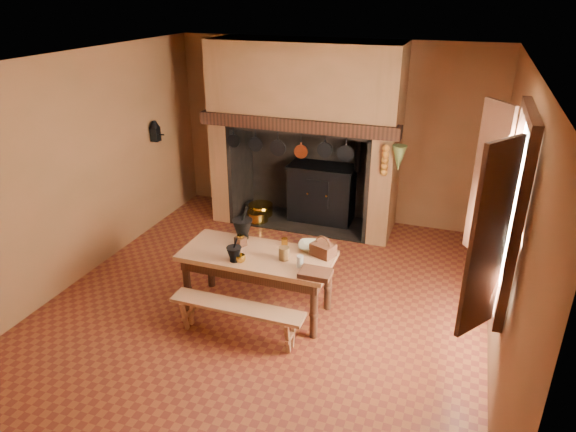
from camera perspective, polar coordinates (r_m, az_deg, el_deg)
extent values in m
plane|color=brown|center=(6.31, -2.12, -9.27)|extent=(5.50, 5.50, 0.00)
plane|color=silver|center=(5.31, -2.59, 16.84)|extent=(5.50, 5.50, 0.00)
cube|color=brown|center=(8.15, 4.89, 9.32)|extent=(5.00, 0.02, 2.80)
cube|color=brown|center=(6.94, -21.98, 4.97)|extent=(0.02, 5.50, 2.80)
cube|color=brown|center=(5.33, 23.51, -0.85)|extent=(0.02, 5.50, 2.80)
cube|color=brown|center=(3.57, -19.24, -12.91)|extent=(5.00, 0.02, 2.80)
cube|color=brown|center=(8.27, -6.51, 9.46)|extent=(0.30, 0.90, 2.80)
cube|color=brown|center=(7.55, 11.04, 7.75)|extent=(0.30, 0.90, 2.80)
cube|color=brown|center=(7.64, 1.96, 14.53)|extent=(2.20, 0.90, 1.20)
cube|color=black|center=(7.38, 0.95, 10.14)|extent=(2.95, 0.22, 0.18)
cube|color=black|center=(8.38, 2.70, 5.49)|extent=(2.20, 0.06, 1.60)
cube|color=black|center=(8.29, 1.75, -0.56)|extent=(2.20, 0.90, 0.02)
cube|color=black|center=(8.19, 3.78, 2.41)|extent=(1.00, 0.50, 0.90)
cube|color=black|center=(8.01, 3.83, 5.49)|extent=(1.04, 0.54, 0.04)
cube|color=black|center=(7.92, 3.28, 2.43)|extent=(0.35, 0.02, 0.45)
cylinder|color=black|center=(7.81, 7.85, 7.36)|extent=(0.10, 0.10, 0.70)
cylinder|color=gold|center=(7.94, 2.20, 2.52)|extent=(0.03, 0.03, 0.03)
cylinder|color=gold|center=(7.86, 4.29, 2.24)|extent=(0.03, 0.03, 0.03)
cylinder|color=gold|center=(8.49, -3.06, 0.70)|extent=(0.40, 0.40, 0.20)
cylinder|color=gold|center=(8.27, -3.40, -0.06)|extent=(0.34, 0.34, 0.18)
cube|color=black|center=(8.66, -4.03, 1.00)|extent=(0.18, 0.18, 0.16)
cone|color=#4F5829|center=(7.04, 12.20, 6.29)|extent=(0.20, 0.20, 0.35)
cube|color=white|center=(4.85, 24.03, 0.52)|extent=(0.02, 1.00, 1.60)
cube|color=#3B1D12|center=(4.61, 25.42, 10.18)|extent=(0.08, 1.16, 0.08)
cube|color=#3B1D12|center=(5.21, 22.15, -7.93)|extent=(0.08, 1.16, 0.08)
cube|color=#3B1D12|center=(4.21, 21.37, -2.54)|extent=(0.29, 0.39, 1.60)
cube|color=#3B1D12|center=(5.47, 21.32, 3.53)|extent=(0.29, 0.39, 1.60)
cube|color=black|center=(8.05, -14.53, 8.81)|extent=(0.12, 0.12, 0.22)
cone|color=black|center=(8.01, -14.64, 9.85)|extent=(0.16, 0.16, 0.10)
cylinder|color=black|center=(8.00, -13.98, 8.78)|extent=(0.12, 0.02, 0.02)
cube|color=tan|center=(5.78, -3.45, -4.43)|extent=(1.71, 0.76, 0.06)
cube|color=#3B1D12|center=(5.83, -3.43, -5.25)|extent=(1.60, 0.65, 0.13)
cylinder|color=#3B1D12|center=(6.05, -11.13, -7.51)|extent=(0.09, 0.09, 0.68)
cylinder|color=#3B1D12|center=(5.52, 2.90, -10.40)|extent=(0.09, 0.09, 0.68)
cylinder|color=#3B1D12|center=(6.48, -8.63, -5.06)|extent=(0.09, 0.09, 0.68)
cylinder|color=#3B1D12|center=(5.99, 4.49, -7.47)|extent=(0.09, 0.09, 0.68)
cube|color=tan|center=(5.50, -5.70, -10.01)|extent=(1.47, 0.26, 0.04)
cube|color=tan|center=(6.48, -1.15, -4.54)|extent=(1.36, 0.24, 0.03)
cylinder|color=black|center=(6.11, -5.03, -2.29)|extent=(0.14, 0.14, 0.04)
cone|color=black|center=(6.06, -5.07, -1.28)|extent=(0.24, 0.24, 0.20)
cylinder|color=black|center=(5.98, -4.89, 0.14)|extent=(0.10, 0.05, 0.19)
cylinder|color=black|center=(5.63, -5.98, -4.87)|extent=(0.10, 0.10, 0.03)
cone|color=black|center=(5.59, -6.01, -4.12)|extent=(0.17, 0.17, 0.14)
cylinder|color=black|center=(5.52, -5.88, -3.07)|extent=(0.07, 0.03, 0.14)
cube|color=#3B1D12|center=(5.93, -5.28, -2.83)|extent=(0.14, 0.14, 0.11)
cylinder|color=gold|center=(5.90, -5.31, -2.24)|extent=(0.08, 0.08, 0.03)
cylinder|color=black|center=(5.87, -4.92, -2.04)|extent=(0.09, 0.05, 0.03)
cylinder|color=gold|center=(5.67, -5.76, -4.23)|extent=(0.09, 0.09, 0.09)
cylinder|color=gold|center=(5.92, -0.39, -2.87)|extent=(0.09, 0.09, 0.08)
imported|color=beige|center=(5.84, 2.53, -3.39)|extent=(0.33, 0.33, 0.07)
cylinder|color=brown|center=(5.61, -0.44, -4.17)|extent=(0.13, 0.13, 0.15)
cylinder|color=beige|center=(5.46, 1.35, -5.06)|extent=(0.09, 0.09, 0.13)
cube|color=#4A2616|center=(5.70, 3.90, -3.75)|extent=(0.30, 0.26, 0.14)
torus|color=#4A2616|center=(5.67, 3.92, -3.12)|extent=(0.20, 0.09, 0.20)
cube|color=#3B1D12|center=(5.33, 3.06, -6.39)|extent=(0.33, 0.24, 0.06)
imported|color=gold|center=(5.59, -5.29, -4.72)|extent=(0.12, 0.12, 0.09)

